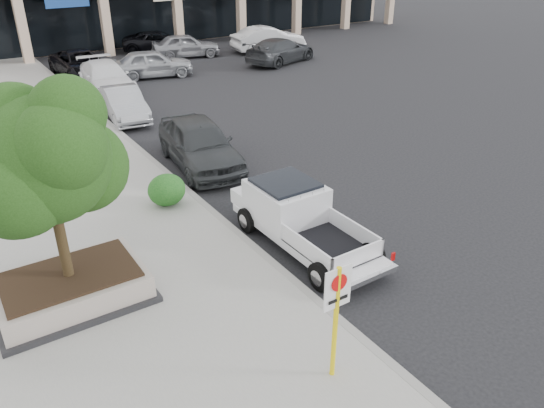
{
  "coord_description": "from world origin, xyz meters",
  "views": [
    {
      "loc": [
        -7.42,
        -8.47,
        7.26
      ],
      "look_at": [
        -0.93,
        1.5,
        1.13
      ],
      "focal_mm": 35.0,
      "sensor_mm": 36.0,
      "label": 1
    }
  ],
  "objects_px": {
    "curb_car_c": "(106,78)",
    "lot_car_e": "(186,45)",
    "lot_car_c": "(281,51)",
    "planter_tree": "(50,157)",
    "no_parking_sign": "(336,308)",
    "curb_car_a": "(200,144)",
    "lot_car_d": "(159,42)",
    "pickup_truck": "(306,221)",
    "lot_car_f": "(270,39)",
    "lot_car_b": "(268,39)",
    "lot_car_a": "(152,63)",
    "curb_car_b": "(124,104)",
    "curb_car_d": "(81,64)",
    "planter": "(72,288)"
  },
  "relations": [
    {
      "from": "curb_car_b",
      "to": "lot_car_c",
      "type": "height_order",
      "value": "lot_car_c"
    },
    {
      "from": "curb_car_a",
      "to": "lot_car_d",
      "type": "relative_size",
      "value": 1.01
    },
    {
      "from": "planter_tree",
      "to": "lot_car_c",
      "type": "distance_m",
      "value": 24.46
    },
    {
      "from": "lot_car_e",
      "to": "planter_tree",
      "type": "bearing_deg",
      "value": 165.03
    },
    {
      "from": "lot_car_e",
      "to": "planter",
      "type": "bearing_deg",
      "value": 164.94
    },
    {
      "from": "curb_car_c",
      "to": "lot_car_e",
      "type": "xyz_separation_m",
      "value": [
        6.96,
        5.64,
        -0.0
      ]
    },
    {
      "from": "curb_car_c",
      "to": "lot_car_c",
      "type": "distance_m",
      "value": 11.18
    },
    {
      "from": "no_parking_sign",
      "to": "lot_car_e",
      "type": "distance_m",
      "value": 28.65
    },
    {
      "from": "planter_tree",
      "to": "lot_car_e",
      "type": "height_order",
      "value": "planter_tree"
    },
    {
      "from": "curb_car_a",
      "to": "curb_car_c",
      "type": "relative_size",
      "value": 0.94
    },
    {
      "from": "lot_car_f",
      "to": "lot_car_d",
      "type": "bearing_deg",
      "value": 81.01
    },
    {
      "from": "planter",
      "to": "lot_car_c",
      "type": "height_order",
      "value": "lot_car_c"
    },
    {
      "from": "planter_tree",
      "to": "no_parking_sign",
      "type": "bearing_deg",
      "value": -56.84
    },
    {
      "from": "lot_car_c",
      "to": "lot_car_e",
      "type": "relative_size",
      "value": 1.18
    },
    {
      "from": "planter_tree",
      "to": "lot_car_d",
      "type": "relative_size",
      "value": 0.83
    },
    {
      "from": "lot_car_d",
      "to": "lot_car_f",
      "type": "relative_size",
      "value": 1.03
    },
    {
      "from": "planter_tree",
      "to": "curb_car_b",
      "type": "bearing_deg",
      "value": 66.36
    },
    {
      "from": "no_parking_sign",
      "to": "lot_car_f",
      "type": "xyz_separation_m",
      "value": [
        15.31,
        25.7,
        -0.87
      ]
    },
    {
      "from": "planter",
      "to": "lot_car_e",
      "type": "xyz_separation_m",
      "value": [
        12.97,
        22.23,
        0.27
      ]
    },
    {
      "from": "lot_car_d",
      "to": "curb_car_a",
      "type": "bearing_deg",
      "value": -174.01
    },
    {
      "from": "curb_car_a",
      "to": "lot_car_b",
      "type": "xyz_separation_m",
      "value": [
        12.68,
        15.47,
        -0.01
      ]
    },
    {
      "from": "no_parking_sign",
      "to": "curb_car_b",
      "type": "height_order",
      "value": "no_parking_sign"
    },
    {
      "from": "curb_car_d",
      "to": "lot_car_a",
      "type": "xyz_separation_m",
      "value": [
        3.27,
        -2.22,
        0.04
      ]
    },
    {
      "from": "pickup_truck",
      "to": "curb_car_b",
      "type": "height_order",
      "value": "pickup_truck"
    },
    {
      "from": "curb_car_d",
      "to": "lot_car_e",
      "type": "xyz_separation_m",
      "value": [
        7.09,
        1.63,
        0.03
      ]
    },
    {
      "from": "lot_car_a",
      "to": "planter_tree",
      "type": "bearing_deg",
      "value": 165.73
    },
    {
      "from": "curb_car_b",
      "to": "lot_car_d",
      "type": "height_order",
      "value": "curb_car_b"
    },
    {
      "from": "planter_tree",
      "to": "lot_car_b",
      "type": "height_order",
      "value": "planter_tree"
    },
    {
      "from": "curb_car_a",
      "to": "lot_car_a",
      "type": "distance_m",
      "value": 13.32
    },
    {
      "from": "curb_car_a",
      "to": "curb_car_d",
      "type": "xyz_separation_m",
      "value": [
        0.13,
        15.09,
        -0.11
      ]
    },
    {
      "from": "pickup_truck",
      "to": "lot_car_d",
      "type": "height_order",
      "value": "pickup_truck"
    },
    {
      "from": "curb_car_d",
      "to": "planter",
      "type": "bearing_deg",
      "value": -109.9
    },
    {
      "from": "lot_car_a",
      "to": "curb_car_a",
      "type": "bearing_deg",
      "value": 177.25
    },
    {
      "from": "planter_tree",
      "to": "lot_car_a",
      "type": "height_order",
      "value": "planter_tree"
    },
    {
      "from": "lot_car_a",
      "to": "lot_car_d",
      "type": "relative_size",
      "value": 0.93
    },
    {
      "from": "planter_tree",
      "to": "curb_car_b",
      "type": "xyz_separation_m",
      "value": [
        5.19,
        11.86,
        -2.74
      ]
    },
    {
      "from": "planter",
      "to": "lot_car_c",
      "type": "bearing_deg",
      "value": 45.61
    },
    {
      "from": "no_parking_sign",
      "to": "pickup_truck",
      "type": "relative_size",
      "value": 0.47
    },
    {
      "from": "lot_car_a",
      "to": "lot_car_b",
      "type": "xyz_separation_m",
      "value": [
        9.28,
        2.59,
        0.05
      ]
    },
    {
      "from": "pickup_truck",
      "to": "lot_car_b",
      "type": "bearing_deg",
      "value": 58.76
    },
    {
      "from": "lot_car_c",
      "to": "lot_car_d",
      "type": "xyz_separation_m",
      "value": [
        -4.95,
        7.34,
        -0.08
      ]
    },
    {
      "from": "pickup_truck",
      "to": "lot_car_d",
      "type": "xyz_separation_m",
      "value": [
        6.58,
        25.65,
        -0.1
      ]
    },
    {
      "from": "planter",
      "to": "pickup_truck",
      "type": "distance_m",
      "value": 5.68
    },
    {
      "from": "planter_tree",
      "to": "lot_car_a",
      "type": "distance_m",
      "value": 20.51
    },
    {
      "from": "no_parking_sign",
      "to": "curb_car_a",
      "type": "relative_size",
      "value": 0.48
    },
    {
      "from": "lot_car_b",
      "to": "lot_car_c",
      "type": "relative_size",
      "value": 0.96
    },
    {
      "from": "curb_car_b",
      "to": "lot_car_b",
      "type": "height_order",
      "value": "lot_car_b"
    },
    {
      "from": "planter_tree",
      "to": "pickup_truck",
      "type": "xyz_separation_m",
      "value": [
        5.48,
        -0.95,
        -2.64
      ]
    },
    {
      "from": "lot_car_a",
      "to": "pickup_truck",
      "type": "bearing_deg",
      "value": -178.4
    },
    {
      "from": "curb_car_b",
      "to": "lot_car_c",
      "type": "xyz_separation_m",
      "value": [
        11.83,
        5.51,
        0.07
      ]
    }
  ]
}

